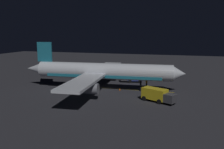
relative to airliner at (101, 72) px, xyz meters
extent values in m
cube|color=#2A2A30|center=(-0.05, 0.60, -4.10)|extent=(180.00, 180.00, 0.20)
cube|color=gold|center=(-1.11, 4.60, -3.99)|extent=(0.97, 23.43, 0.01)
cylinder|color=silver|center=(-0.05, 0.60, 0.20)|extent=(6.15, 30.93, 3.61)
cube|color=teal|center=(-0.05, 0.60, -0.79)|extent=(5.59, 26.32, 0.65)
cone|color=silver|center=(-1.42, 17.00, 0.20)|extent=(3.76, 3.17, 3.53)
cone|color=silver|center=(1.36, -16.33, 0.20)|extent=(3.59, 4.58, 3.25)
cube|color=teal|center=(1.14, -13.71, 4.31)|extent=(0.66, 3.62, 4.60)
cube|color=silver|center=(-9.85, -1.76, -0.34)|extent=(16.66, 6.14, 0.50)
cylinder|color=slate|center=(-9.13, -0.49, -1.74)|extent=(2.36, 3.36, 2.10)
cube|color=silver|center=(10.00, -0.10, -0.34)|extent=(16.66, 6.14, 0.50)
cylinder|color=slate|center=(9.09, 1.03, -1.74)|extent=(2.36, 3.36, 2.10)
cylinder|color=black|center=(-0.75, 9.03, -2.80)|extent=(0.39, 0.39, 2.40)
cylinder|color=black|center=(-2.00, -2.10, -2.80)|extent=(0.39, 0.39, 2.40)
cylinder|color=black|center=(2.32, -1.74, -2.80)|extent=(0.39, 0.39, 2.40)
cube|color=gold|center=(6.36, 12.96, -2.53)|extent=(3.90, 5.14, 2.03)
cube|color=#38383D|center=(7.75, 15.89, -2.80)|extent=(2.57, 2.48, 1.50)
cylinder|color=black|center=(7.06, 14.44, -3.55)|extent=(2.47, 1.80, 0.90)
cylinder|color=black|center=(5.66, 11.48, -3.55)|extent=(2.47, 1.80, 0.90)
cube|color=navy|center=(-9.72, 5.90, -2.56)|extent=(2.93, 4.15, 1.97)
cube|color=#38383D|center=(-9.06, 3.20, -2.80)|extent=(2.36, 2.22, 1.50)
cylinder|color=black|center=(-9.41, 4.62, -3.55)|extent=(2.46, 1.42, 0.90)
cylinder|color=black|center=(-10.03, 7.19, -3.55)|extent=(2.46, 1.42, 0.90)
cylinder|color=black|center=(-5.18, 9.67, -3.57)|extent=(0.32, 0.32, 0.85)
cylinder|color=orange|center=(-5.18, 9.67, -2.82)|extent=(0.40, 0.40, 0.65)
sphere|color=tan|center=(-5.18, 9.67, -2.38)|extent=(0.24, 0.24, 0.24)
cone|color=#EA590F|center=(3.47, 11.74, -3.72)|extent=(0.36, 0.36, 0.55)
cube|color=black|center=(3.47, 11.74, -3.98)|extent=(0.50, 0.50, 0.03)
cone|color=#EA590F|center=(0.12, 4.47, -3.72)|extent=(0.36, 0.36, 0.55)
cube|color=black|center=(0.12, 4.47, -3.98)|extent=(0.50, 0.50, 0.03)
camera|label=1|loc=(49.74, 17.86, 8.76)|focal=37.76mm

